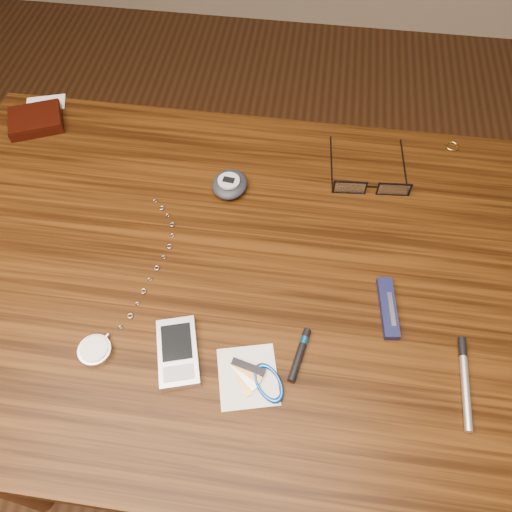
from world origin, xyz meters
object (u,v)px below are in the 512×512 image
(desk, at_px, (226,299))
(silver_pen, at_px, (465,375))
(eyeglasses, at_px, (371,185))
(pocket_knife, at_px, (388,308))
(pda_phone, at_px, (178,352))
(pedometer, at_px, (230,184))
(wallet_and_card, at_px, (36,120))
(notepad_keys, at_px, (258,379))
(pocket_watch, at_px, (99,345))

(desk, height_order, silver_pen, silver_pen)
(eyeglasses, height_order, silver_pen, eyeglasses)
(pocket_knife, xyz_separation_m, silver_pen, (0.10, -0.09, -0.00))
(pda_phone, bearing_deg, pedometer, 86.11)
(desk, bearing_deg, pda_phone, -103.54)
(pda_phone, distance_m, pocket_knife, 0.31)
(desk, height_order, pda_phone, pda_phone)
(pocket_knife, distance_m, silver_pen, 0.14)
(desk, distance_m, pocket_knife, 0.28)
(pda_phone, relative_size, pocket_knife, 1.12)
(pedometer, relative_size, silver_pen, 0.57)
(wallet_and_card, xyz_separation_m, eyeglasses, (0.63, -0.08, 0.00))
(wallet_and_card, distance_m, silver_pen, 0.86)
(desk, relative_size, wallet_and_card, 6.80)
(eyeglasses, distance_m, pocket_knife, 0.23)
(desk, height_order, eyeglasses, eyeglasses)
(desk, relative_size, pda_phone, 8.94)
(pocket_knife, bearing_deg, notepad_keys, -142.77)
(pda_phone, bearing_deg, eyeglasses, 52.43)
(desk, xyz_separation_m, notepad_keys, (0.08, -0.17, 0.11))
(wallet_and_card, xyz_separation_m, notepad_keys, (0.49, -0.44, -0.01))
(silver_pen, bearing_deg, wallet_and_card, 152.43)
(eyeglasses, bearing_deg, notepad_keys, -111.96)
(wallet_and_card, distance_m, notepad_keys, 0.66)
(wallet_and_card, height_order, notepad_keys, wallet_and_card)
(pda_phone, height_order, pedometer, pedometer)
(pocket_watch, bearing_deg, desk, 45.86)
(pda_phone, bearing_deg, notepad_keys, -10.56)
(pda_phone, xyz_separation_m, pocket_knife, (0.29, 0.11, -0.00))
(desk, height_order, notepad_keys, notepad_keys)
(wallet_and_card, xyz_separation_m, pocket_watch, (0.26, -0.42, -0.00))
(pedometer, bearing_deg, pocket_watch, -113.06)
(notepad_keys, bearing_deg, desk, 115.08)
(pocket_watch, distance_m, notepad_keys, 0.23)
(wallet_and_card, xyz_separation_m, pocket_knife, (0.66, -0.31, -0.00))
(pocket_knife, bearing_deg, pda_phone, -159.10)
(wallet_and_card, bearing_deg, pocket_watch, -58.69)
(pocket_watch, bearing_deg, pda_phone, 1.97)
(notepad_keys, bearing_deg, pedometer, 105.94)
(eyeglasses, relative_size, pocket_knife, 1.46)
(notepad_keys, bearing_deg, wallet_and_card, 137.73)
(eyeglasses, bearing_deg, silver_pen, -67.62)
(eyeglasses, bearing_deg, pocket_watch, -137.42)
(eyeglasses, distance_m, pda_phone, 0.43)
(pocket_watch, xyz_separation_m, silver_pen, (0.50, 0.03, -0.00))
(desk, xyz_separation_m, pda_phone, (-0.04, -0.15, 0.11))
(pocket_watch, bearing_deg, wallet_and_card, 121.31)
(wallet_and_card, relative_size, notepad_keys, 1.32)
(desk, height_order, pocket_watch, pocket_watch)
(desk, xyz_separation_m, silver_pen, (0.36, -0.13, 0.11))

